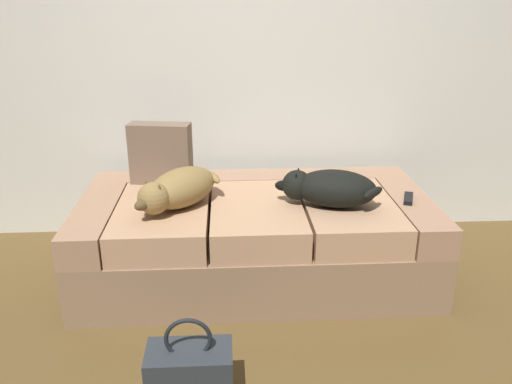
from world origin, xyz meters
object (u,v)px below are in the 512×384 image
dog_tan (178,189)px  handbag (190,375)px  tv_remote (408,198)px  dog_dark (329,188)px  couch (255,236)px  throw_pillow (161,153)px

dog_tan → handbag: bearing=-83.8°
dog_tan → tv_remote: bearing=0.9°
dog_tan → dog_dark: size_ratio=0.92×
dog_dark → tv_remote: size_ratio=3.63×
dog_dark → handbag: 1.15m
couch → tv_remote: size_ratio=12.28×
couch → handbag: bearing=-107.2°
throw_pillow → dog_tan: bearing=-72.4°
couch → dog_tan: size_ratio=3.69×
couch → handbag: size_ratio=4.87×
couch → handbag: couch is taller
dog_dark → throw_pillow: (-0.88, 0.40, 0.08)m
throw_pillow → couch: bearing=-27.8°
couch → dog_dark: 0.50m
dog_tan → dog_dark: dog_tan is taller
couch → tv_remote: bearing=-6.4°
couch → dog_dark: dog_dark is taller
couch → tv_remote: (0.79, -0.09, 0.24)m
couch → tv_remote: tv_remote is taller
dog_tan → throw_pillow: size_ratio=1.47×
dog_dark → handbag: dog_dark is taller
dog_tan → handbag: (0.09, -0.86, -0.42)m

